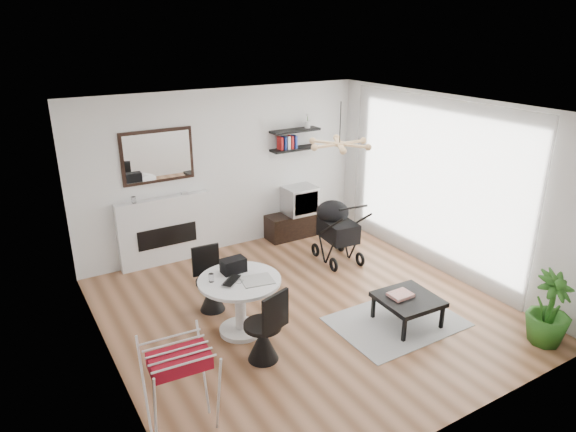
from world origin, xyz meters
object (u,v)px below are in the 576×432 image
drying_rack (181,388)px  stroller (336,233)px  coffee_table (408,300)px  fireplace (165,223)px  tv_console (297,224)px  dining_table (240,297)px  crt_tv (299,200)px  potted_plant (550,309)px

drying_rack → stroller: bearing=38.0°
coffee_table → fireplace: bearing=121.3°
fireplace → tv_console: 2.44m
coffee_table → tv_console: bearing=83.9°
dining_table → stroller: 2.54m
crt_tv → stroller: bearing=-91.4°
drying_rack → potted_plant: size_ratio=1.01×
tv_console → stroller: stroller is taller
crt_tv → coffee_table: size_ratio=0.75×
stroller → potted_plant: size_ratio=1.18×
crt_tv → coffee_table: 3.27m
tv_console → stroller: 1.20m
dining_table → coffee_table: 2.14m
drying_rack → potted_plant: (4.27, -0.88, -0.03)m
fireplace → dining_table: bearing=-87.0°
tv_console → potted_plant: 4.48m
fireplace → dining_table: 2.45m
potted_plant → fireplace: bearing=125.1°
crt_tv → drying_rack: (-3.52, -3.52, -0.19)m
drying_rack → stroller: size_ratio=0.86×
fireplace → dining_table: (0.13, -2.44, -0.20)m
fireplace → potted_plant: (3.19, -4.54, -0.23)m
fireplace → crt_tv: (2.44, -0.14, -0.00)m
fireplace → coffee_table: size_ratio=2.88×
drying_rack → coffee_table: 3.15m
crt_tv → fireplace: bearing=176.7°
fireplace → dining_table: size_ratio=2.13×
stroller → potted_plant: 3.32m
tv_console → potted_plant: size_ratio=1.27×
fireplace → stroller: size_ratio=2.00×
fireplace → coffee_table: fireplace is taller
crt_tv → dining_table: size_ratio=0.55×
tv_console → crt_tv: crt_tv is taller
crt_tv → stroller: (-0.03, -1.17, -0.22)m
potted_plant → drying_rack: bearing=168.4°
drying_rack → dining_table: bearing=49.4°
coffee_table → potted_plant: bearing=-45.9°
tv_console → crt_tv: (0.04, -0.00, 0.46)m
tv_console → drying_rack: drying_rack is taller
coffee_table → potted_plant: 1.65m
tv_console → fireplace: bearing=176.7°
dining_table → tv_console: bearing=45.5°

